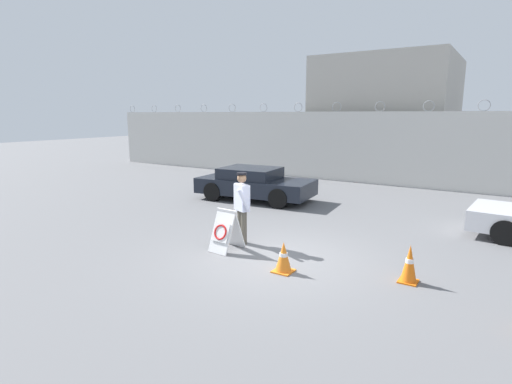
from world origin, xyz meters
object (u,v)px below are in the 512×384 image
Objects in this scene: traffic_cone_far at (409,264)px; parked_car_front_coupe at (254,184)px; security_guard at (242,204)px; traffic_cone_near at (284,257)px; barricade_sign at (226,230)px.

parked_car_front_coupe is at bearing 144.21° from traffic_cone_far.
security_guard is 2.80× the size of traffic_cone_near.
barricade_sign is at bearing -66.36° from security_guard.
security_guard reaches higher than traffic_cone_far.
security_guard reaches higher than parked_car_front_coupe.
traffic_cone_far is (2.31, 0.85, 0.06)m from traffic_cone_near.
security_guard is at bearing 92.37° from barricade_sign.
security_guard is at bearing 148.67° from traffic_cone_near.
traffic_cone_near is 0.14× the size of parked_car_front_coupe.
traffic_cone_far reaches higher than traffic_cone_near.
barricade_sign is 0.84m from security_guard.
traffic_cone_near is at bearing -5.78° from security_guard.
traffic_cone_far is (4.13, 0.42, -0.12)m from barricade_sign.
barricade_sign is at bearing 166.46° from traffic_cone_near.
parked_car_front_coupe is at bearing 144.87° from security_guard.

